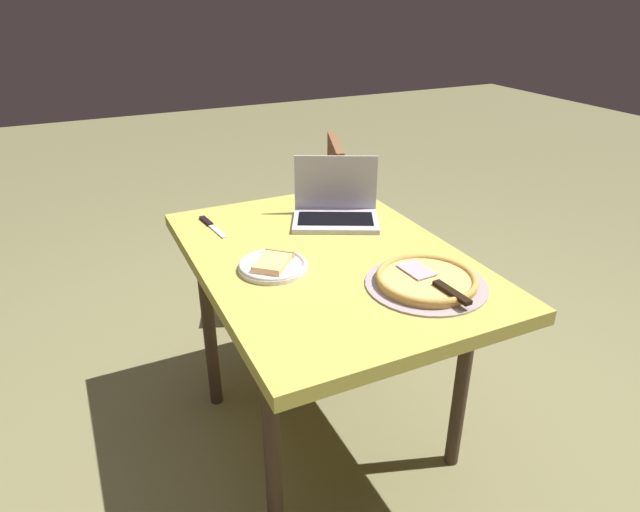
{
  "coord_description": "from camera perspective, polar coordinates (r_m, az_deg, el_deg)",
  "views": [
    {
      "loc": [
        -1.42,
        0.7,
        1.51
      ],
      "look_at": [
        -0.07,
        0.06,
        0.77
      ],
      "focal_mm": 31.11,
      "sensor_mm": 36.0,
      "label": 1
    }
  ],
  "objects": [
    {
      "name": "ground_plane",
      "position": [
        2.19,
        0.62,
        -17.32
      ],
      "size": [
        12.0,
        12.0,
        0.0
      ],
      "primitive_type": "plane",
      "color": "olive"
    },
    {
      "name": "dining_table",
      "position": [
        1.8,
        0.72,
        -1.9
      ],
      "size": [
        1.13,
        0.8,
        0.73
      ],
      "color": "#B4AA48",
      "rests_on": "ground_plane"
    },
    {
      "name": "laptop",
      "position": [
        2.01,
        1.61,
        5.01
      ],
      "size": [
        0.32,
        0.36,
        0.22
      ],
      "color": "#B8B2C3",
      "rests_on": "dining_table"
    },
    {
      "name": "pizza_plate",
      "position": [
        1.68,
        -4.83,
        -0.91
      ],
      "size": [
        0.21,
        0.21,
        0.04
      ],
      "color": "silver",
      "rests_on": "dining_table"
    },
    {
      "name": "pizza_tray",
      "position": [
        1.61,
        10.91,
        -2.46
      ],
      "size": [
        0.35,
        0.35,
        0.04
      ],
      "color": "#A59298",
      "rests_on": "dining_table"
    },
    {
      "name": "table_knife",
      "position": [
        2.01,
        -11.2,
        3.16
      ],
      "size": [
        0.21,
        0.04,
        0.01
      ],
      "color": "silver",
      "rests_on": "dining_table"
    },
    {
      "name": "chair_near",
      "position": [
        2.72,
        -1.1,
        4.61
      ],
      "size": [
        0.55,
        0.55,
        0.85
      ],
      "color": "brown",
      "rests_on": "ground_plane"
    }
  ]
}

